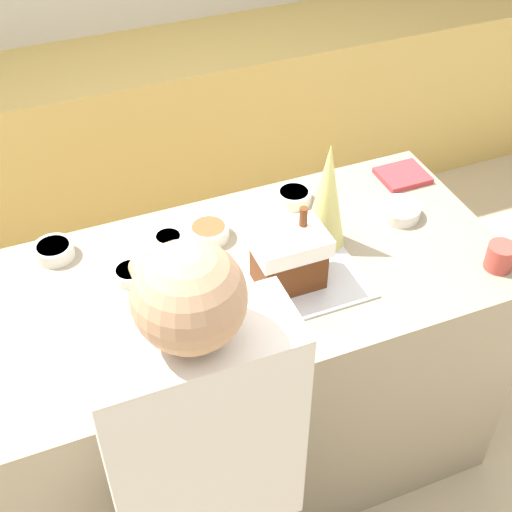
# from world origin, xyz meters

# --- Properties ---
(ground_plane) EXTENTS (12.00, 12.00, 0.00)m
(ground_plane) POSITION_xyz_m (0.00, 0.00, 0.00)
(ground_plane) COLOR #C6B28E
(back_cabinet_block) EXTENTS (6.00, 0.60, 0.91)m
(back_cabinet_block) POSITION_xyz_m (0.00, 1.64, 0.45)
(back_cabinet_block) COLOR tan
(back_cabinet_block) RESTS_ON ground_plane
(kitchen_island) EXTENTS (1.70, 0.79, 0.95)m
(kitchen_island) POSITION_xyz_m (0.00, 0.00, 0.48)
(kitchen_island) COLOR gray
(kitchen_island) RESTS_ON ground_plane
(baking_tray) EXTENTS (0.45, 0.32, 0.01)m
(baking_tray) POSITION_xyz_m (0.14, -0.09, 0.96)
(baking_tray) COLOR silver
(baking_tray) RESTS_ON kitchen_island
(gingerbread_house) EXTENTS (0.21, 0.16, 0.24)m
(gingerbread_house) POSITION_xyz_m (0.14, -0.09, 1.06)
(gingerbread_house) COLOR #5B2D14
(gingerbread_house) RESTS_ON baking_tray
(decorative_tree) EXTENTS (0.13, 0.13, 0.37)m
(decorative_tree) POSITION_xyz_m (0.32, 0.04, 1.14)
(decorative_tree) COLOR #DBD675
(decorative_tree) RESTS_ON kitchen_island
(candy_bowl_near_tray_left) EXTENTS (0.09, 0.09, 0.05)m
(candy_bowl_near_tray_left) POSITION_xyz_m (-0.15, 0.20, 0.98)
(candy_bowl_near_tray_left) COLOR white
(candy_bowl_near_tray_left) RESTS_ON kitchen_island
(candy_bowl_beside_tree) EXTENTS (0.12, 0.12, 0.04)m
(candy_bowl_beside_tree) POSITION_xyz_m (0.32, 0.27, 0.97)
(candy_bowl_beside_tree) COLOR white
(candy_bowl_beside_tree) RESTS_ON kitchen_island
(candy_bowl_far_left) EXTENTS (0.11, 0.11, 0.04)m
(candy_bowl_far_left) POSITION_xyz_m (-0.29, 0.11, 0.97)
(candy_bowl_far_left) COLOR white
(candy_bowl_far_left) RESTS_ON kitchen_island
(candy_bowl_behind_tray) EXTENTS (0.13, 0.13, 0.04)m
(candy_bowl_behind_tray) POSITION_xyz_m (-0.01, 0.21, 0.98)
(candy_bowl_behind_tray) COLOR white
(candy_bowl_behind_tray) RESTS_ON kitchen_island
(candy_bowl_front_corner) EXTENTS (0.12, 0.12, 0.04)m
(candy_bowl_front_corner) POSITION_xyz_m (-0.49, 0.30, 0.98)
(candy_bowl_front_corner) COLOR white
(candy_bowl_front_corner) RESTS_ON kitchen_island
(candy_bowl_near_tray_right) EXTENTS (0.14, 0.14, 0.04)m
(candy_bowl_near_tray_right) POSITION_xyz_m (0.61, 0.07, 0.97)
(candy_bowl_near_tray_right) COLOR silver
(candy_bowl_near_tray_right) RESTS_ON kitchen_island
(cookbook) EXTENTS (0.17, 0.15, 0.02)m
(cookbook) POSITION_xyz_m (0.74, 0.26, 0.96)
(cookbook) COLOR #B23338
(cookbook) RESTS_ON kitchen_island
(mug) EXTENTS (0.09, 0.09, 0.08)m
(mug) POSITION_xyz_m (0.76, -0.26, 0.99)
(mug) COLOR #B24238
(mug) RESTS_ON kitchen_island
(person) EXTENTS (0.43, 0.54, 1.63)m
(person) POSITION_xyz_m (-0.30, -0.59, 0.84)
(person) COLOR #333338
(person) RESTS_ON ground_plane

